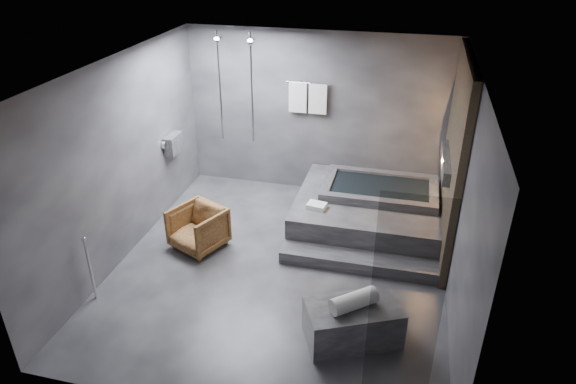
# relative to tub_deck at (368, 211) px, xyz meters

# --- Properties ---
(room) EXTENTS (5.00, 5.04, 2.82)m
(room) POSITION_rel_tub_deck_xyz_m (-0.65, -1.21, 1.48)
(room) COLOR #28282A
(room) RESTS_ON ground
(tub_deck) EXTENTS (2.20, 2.00, 0.50)m
(tub_deck) POSITION_rel_tub_deck_xyz_m (0.00, 0.00, 0.00)
(tub_deck) COLOR #2D2D2F
(tub_deck) RESTS_ON ground
(tub_step) EXTENTS (2.20, 0.36, 0.18)m
(tub_step) POSITION_rel_tub_deck_xyz_m (0.00, -1.18, -0.16)
(tub_step) COLOR #2D2D2F
(tub_step) RESTS_ON ground
(concrete_bench) EXTENTS (1.21, 0.97, 0.48)m
(concrete_bench) POSITION_rel_tub_deck_xyz_m (0.10, -2.59, -0.01)
(concrete_bench) COLOR #313134
(concrete_bench) RESTS_ON ground
(driftwood_chair) EXTENTS (0.91, 0.92, 0.64)m
(driftwood_chair) POSITION_rel_tub_deck_xyz_m (-2.36, -1.23, 0.07)
(driftwood_chair) COLOR #462811
(driftwood_chair) RESTS_ON ground
(rolled_towel) EXTENTS (0.55, 0.51, 0.20)m
(rolled_towel) POSITION_rel_tub_deck_xyz_m (0.10, -2.61, 0.33)
(rolled_towel) COLOR silver
(rolled_towel) RESTS_ON concrete_bench
(deck_towel) EXTENTS (0.31, 0.25, 0.07)m
(deck_towel) POSITION_rel_tub_deck_xyz_m (-0.73, -0.53, 0.29)
(deck_towel) COLOR white
(deck_towel) RESTS_ON tub_deck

